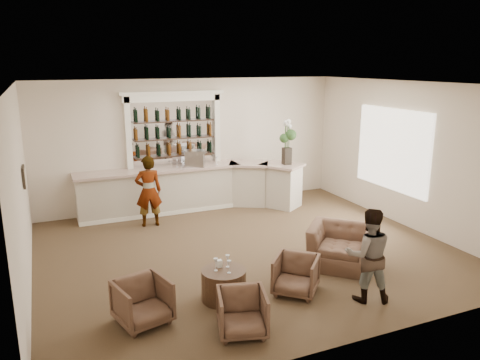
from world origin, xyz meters
The scene contains 19 objects.
ground centered at (0.00, 0.00, 0.00)m, with size 8.00×8.00×0.00m, color brown.
room_shell centered at (0.16, 0.71, 2.34)m, with size 8.04×7.02×3.32m.
bar_counter centered at (-0.16, 3.00, 0.57)m, with size 5.72×1.80×1.14m.
back_bar_alcove centered at (-0.50, 3.41, 2.03)m, with size 2.64×0.25×3.00m.
cocktail_table centered at (-1.16, -1.68, 0.25)m, with size 0.71×0.71×0.50m, color #4C3120.
sommelier centered at (-1.46, 2.26, 0.83)m, with size 0.60×0.40×1.65m, color gray.
guest centered at (0.93, -2.59, 0.76)m, with size 0.74×0.58×1.52m, color gray.
armchair_left centered at (-2.49, -1.87, 0.33)m, with size 0.71×0.73×0.67m, color brown.
armchair_center centered at (-1.27, -2.68, 0.31)m, with size 0.67×0.69×0.62m, color brown.
armchair_right centered at (0.00, -1.95, 0.32)m, with size 0.68×0.70×0.63m, color brown.
armchair_far centered at (1.31, -1.36, 0.38)m, with size 1.17×1.03×0.76m, color brown.
espresso_machine centered at (-0.11, 2.99, 1.35)m, with size 0.47×0.39×0.41m, color silver.
flower_vase centered at (2.15, 2.30, 1.79)m, with size 0.31×0.31×1.16m.
wine_glass_bar_left centered at (0.48, 2.98, 1.25)m, with size 0.07×0.07×0.21m, color white, non-canonical shape.
wine_glass_bar_right centered at (-0.54, 3.08, 1.25)m, with size 0.07×0.07×0.21m, color white, non-canonical shape.
wine_glass_tbl_a centered at (-1.28, -1.65, 0.60)m, with size 0.07×0.07×0.21m, color white, non-canonical shape.
wine_glass_tbl_b centered at (-1.06, -1.60, 0.60)m, with size 0.07×0.07×0.21m, color white, non-canonical shape.
wine_glass_tbl_c centered at (-1.12, -1.81, 0.60)m, with size 0.07×0.07×0.21m, color white, non-canonical shape.
napkin_holder centered at (-1.18, -1.54, 0.56)m, with size 0.08×0.08×0.12m, color white.
Camera 1 is at (-3.61, -8.05, 3.69)m, focal length 35.00 mm.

